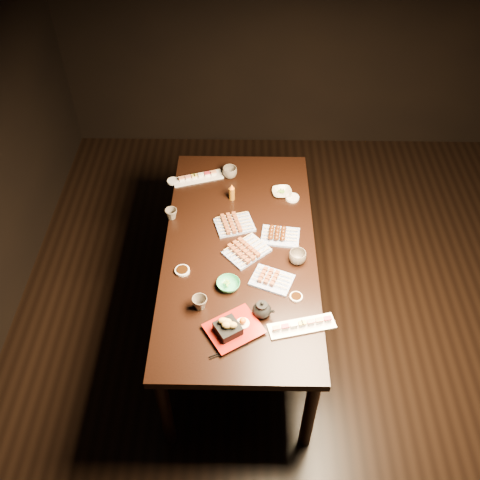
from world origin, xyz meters
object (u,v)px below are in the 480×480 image
(yakitori_plate_left, at_px, (235,222))
(sushi_platter_near, at_px, (302,325))
(edamame_bowl_cream, at_px, (282,193))
(yakitori_plate_right, at_px, (272,278))
(yakitori_plate_center, at_px, (247,249))
(sushi_platter_far, at_px, (198,176))
(teacup_mid_right, at_px, (298,257))
(teacup_far_left, at_px, (171,214))
(edamame_bowl_green, at_px, (228,284))
(teacup_far_right, at_px, (230,172))
(teapot, at_px, (262,309))
(condiment_bottle, at_px, (232,192))
(dining_table, at_px, (240,288))
(teacup_near_left, at_px, (200,303))
(tempura_tray, at_px, (234,325))

(yakitori_plate_left, bearing_deg, sushi_platter_near, -80.62)
(edamame_bowl_cream, bearing_deg, yakitori_plate_right, -96.42)
(yakitori_plate_center, xyz_separation_m, yakitori_plate_left, (-0.08, 0.22, -0.00))
(sushi_platter_far, relative_size, teacup_mid_right, 3.38)
(edamame_bowl_cream, distance_m, teacup_far_left, 0.74)
(edamame_bowl_green, xyz_separation_m, teacup_far_right, (-0.02, 0.97, 0.02))
(teacup_far_right, relative_size, teapot, 0.82)
(sushi_platter_near, relative_size, sushi_platter_far, 1.04)
(condiment_bottle, bearing_deg, sushi_platter_far, 139.53)
(sushi_platter_near, xyz_separation_m, sushi_platter_far, (-0.63, 1.20, -0.00))
(edamame_bowl_cream, relative_size, teapot, 1.07)
(yakitori_plate_right, relative_size, edamame_bowl_green, 1.73)
(yakitori_plate_left, relative_size, edamame_bowl_green, 1.77)
(dining_table, height_order, teapot, teapot)
(sushi_platter_near, distance_m, edamame_bowl_green, 0.47)
(teacup_near_left, bearing_deg, tempura_tray, -38.38)
(yakitori_plate_right, relative_size, condiment_bottle, 1.85)
(edamame_bowl_cream, bearing_deg, teapot, -98.42)
(sushi_platter_near, height_order, yakitori_plate_right, yakitori_plate_right)
(sushi_platter_far, bearing_deg, sushi_platter_near, 99.70)
(sushi_platter_near, relative_size, condiment_bottle, 2.91)
(sushi_platter_near, relative_size, yakitori_plate_right, 1.57)
(teacup_mid_right, bearing_deg, edamame_bowl_green, -153.75)
(sushi_platter_far, bearing_deg, edamame_bowl_green, 86.26)
(sushi_platter_far, xyz_separation_m, teacup_far_left, (-0.14, -0.39, 0.01))
(tempura_tray, relative_size, teacup_far_right, 2.75)
(sushi_platter_near, bearing_deg, condiment_bottle, 97.99)
(teacup_far_left, height_order, teapot, teapot)
(yakitori_plate_right, height_order, teacup_far_left, teacup_far_left)
(dining_table, xyz_separation_m, tempura_tray, (-0.02, -0.59, 0.42))
(sushi_platter_near, height_order, yakitori_plate_center, yakitori_plate_center)
(condiment_bottle, bearing_deg, teapot, -78.77)
(dining_table, distance_m, sushi_platter_near, 0.76)
(sushi_platter_far, xyz_separation_m, teacup_far_right, (0.22, 0.03, 0.02))
(yakitori_plate_left, bearing_deg, dining_table, -96.09)
(dining_table, bearing_deg, sushi_platter_far, 107.35)
(dining_table, height_order, sushi_platter_near, sushi_platter_near)
(tempura_tray, height_order, teacup_near_left, tempura_tray)
(sushi_platter_near, bearing_deg, teacup_near_left, 154.19)
(yakitori_plate_center, bearing_deg, teacup_far_left, 107.45)
(yakitori_plate_right, distance_m, tempura_tray, 0.40)
(sushi_platter_far, bearing_deg, yakitori_plate_left, 101.95)
(teacup_mid_right, bearing_deg, sushi_platter_near, -90.23)
(teacup_mid_right, distance_m, teacup_far_left, 0.85)
(yakitori_plate_right, height_order, yakitori_plate_left, yakitori_plate_left)
(sushi_platter_near, height_order, tempura_tray, tempura_tray)
(sushi_platter_far, relative_size, teapot, 2.85)
(edamame_bowl_green, xyz_separation_m, condiment_bottle, (-0.00, 0.74, 0.04))
(dining_table, relative_size, yakitori_plate_left, 7.83)
(edamame_bowl_green, distance_m, condiment_bottle, 0.74)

